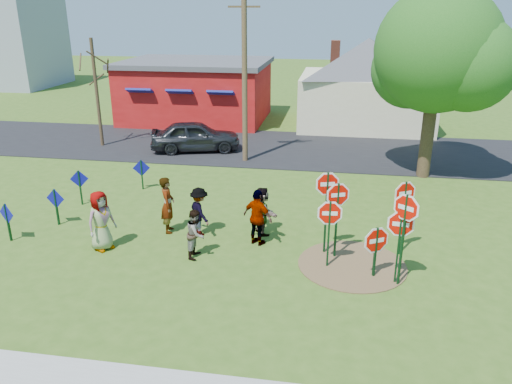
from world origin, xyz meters
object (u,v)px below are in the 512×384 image
stop_sign_d (404,200)px  person_a (101,221)px  stop_sign_a (329,219)px  person_b (168,205)px  leafy_tree (440,57)px  utility_pole (245,72)px  stop_sign_b (327,192)px  stop_sign_c (405,219)px  suv (195,136)px

stop_sign_d → person_a: bearing=158.8°
stop_sign_a → person_a: bearing=174.0°
stop_sign_d → person_b: size_ratio=1.29×
leafy_tree → person_a: bearing=-140.9°
person_a → leafy_tree: size_ratio=0.24×
stop_sign_d → stop_sign_a: bearing=179.9°
person_a → leafy_tree: leafy_tree is taller
utility_pole → leafy_tree: (8.47, -1.04, 0.92)m
stop_sign_d → leafy_tree: (1.98, 7.93, 3.43)m
stop_sign_a → utility_pole: bearing=107.2°
stop_sign_d → person_b: stop_sign_d is taller
stop_sign_b → leafy_tree: bearing=45.6°
stop_sign_c → suv: stop_sign_c is taller
person_b → leafy_tree: 12.86m
stop_sign_b → person_b: size_ratio=1.42×
suv → stop_sign_b: bearing=-161.3°
person_b → person_a: bearing=119.4°
utility_pole → suv: bearing=155.5°
stop_sign_b → stop_sign_c: stop_sign_c is taller
stop_sign_c → person_b: stop_sign_c is taller
suv → leafy_tree: 12.42m
person_a → stop_sign_d: bearing=-53.4°
stop_sign_c → leafy_tree: (2.18, 9.82, 3.26)m
stop_sign_d → utility_pole: bearing=97.6°
person_b → suv: 10.03m
stop_sign_b → person_b: stop_sign_b is taller
stop_sign_c → person_a: (-8.98, 0.75, -1.01)m
stop_sign_d → person_a: stop_sign_d is taller
stop_sign_c → person_b: size_ratio=1.44×
stop_sign_d → person_b: 7.62m
stop_sign_a → stop_sign_c: size_ratio=0.79×
stop_sign_b → person_a: stop_sign_b is taller
stop_sign_a → utility_pole: 11.37m
stop_sign_d → suv: 13.97m
stop_sign_d → leafy_tree: size_ratio=0.31×
person_a → leafy_tree: bearing=-21.4°
stop_sign_b → person_b: 5.42m
stop_sign_a → person_b: (-5.39, 1.60, -0.54)m
stop_sign_a → stop_sign_d: bearing=22.3°
suv → leafy_tree: leafy_tree is taller
leafy_tree → person_b: bearing=-141.8°
suv → stop_sign_c: bearing=-158.1°
person_b → suv: person_b is taller
stop_sign_d → leafy_tree: leafy_tree is taller
stop_sign_c → person_b: bearing=-161.5°
suv → utility_pole: utility_pole is taller
utility_pole → leafy_tree: size_ratio=1.01×
stop_sign_b → stop_sign_d: bearing=-9.8°
leafy_tree → stop_sign_a: bearing=-114.5°
stop_sign_b → stop_sign_d: size_ratio=1.11×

